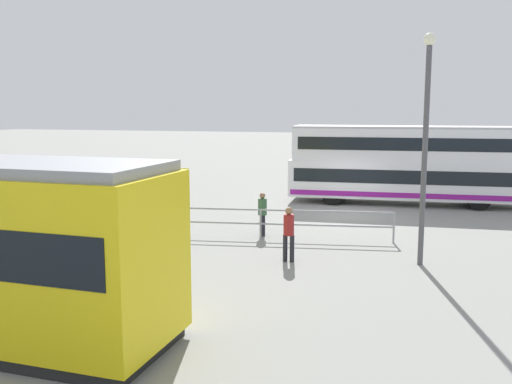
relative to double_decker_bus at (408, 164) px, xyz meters
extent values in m
plane|color=gray|center=(2.57, 3.57, -1.93)|extent=(160.00, 160.00, 0.00)
cube|color=white|center=(-0.01, 0.00, -0.70)|extent=(11.44, 3.14, 1.76)
cube|color=white|center=(-0.01, 0.00, 0.96)|extent=(11.09, 3.02, 1.54)
cube|color=black|center=(-0.01, 0.00, -0.48)|extent=(10.87, 3.14, 0.64)
cube|color=black|center=(-0.01, 0.00, 1.03)|extent=(10.53, 3.02, 0.60)
cube|color=#8C198C|center=(-0.01, 0.00, -1.33)|extent=(11.21, 3.16, 0.24)
cube|color=#B2B2B7|center=(-0.01, 0.00, 1.78)|extent=(11.09, 3.02, 0.10)
cylinder|color=black|center=(3.50, 0.18, -1.43)|extent=(1.13, 2.55, 1.00)
cylinder|color=black|center=(-3.12, -0.16, -1.43)|extent=(1.13, 2.55, 1.00)
cylinder|color=black|center=(5.00, 8.70, -1.54)|extent=(0.14, 0.14, 0.78)
cylinder|color=black|center=(4.99, 8.48, -1.54)|extent=(0.14, 0.14, 0.78)
cylinder|color=#335938|center=(4.99, 8.59, -0.85)|extent=(0.33, 0.33, 0.60)
sphere|color=#8C6647|center=(4.99, 8.59, -0.44)|extent=(0.21, 0.21, 0.21)
cylinder|color=black|center=(3.44, 11.74, -1.52)|extent=(0.14, 0.14, 0.82)
cylinder|color=black|center=(3.23, 11.77, -1.52)|extent=(0.14, 0.14, 0.82)
cylinder|color=maroon|center=(3.34, 11.75, -0.79)|extent=(0.36, 0.36, 0.63)
sphere|color=#8C6647|center=(3.34, 11.75, -0.36)|extent=(0.22, 0.22, 0.22)
cube|color=gray|center=(4.94, 9.06, -0.88)|extent=(9.19, 1.32, 0.06)
cube|color=gray|center=(4.94, 9.06, -1.38)|extent=(9.19, 1.32, 0.06)
cylinder|color=gray|center=(0.35, 8.43, -1.40)|extent=(0.07, 0.07, 1.05)
cylinder|color=gray|center=(4.94, 9.06, -1.40)|extent=(0.07, 0.07, 1.05)
cylinder|color=gray|center=(9.53, 9.69, -1.40)|extent=(0.07, 0.07, 1.05)
cylinder|color=slate|center=(8.14, 9.10, -0.65)|extent=(0.10, 0.10, 2.55)
cube|color=#D8D84C|center=(8.13, 9.13, 0.23)|extent=(0.93, 0.32, 0.60)
cylinder|color=#4C4C51|center=(-0.51, 11.03, 1.26)|extent=(0.16, 0.16, 6.39)
sphere|color=#F2EFCC|center=(-0.51, 11.03, 4.61)|extent=(0.36, 0.36, 0.36)
camera|label=1|loc=(-0.18, 28.15, 2.71)|focal=39.84mm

